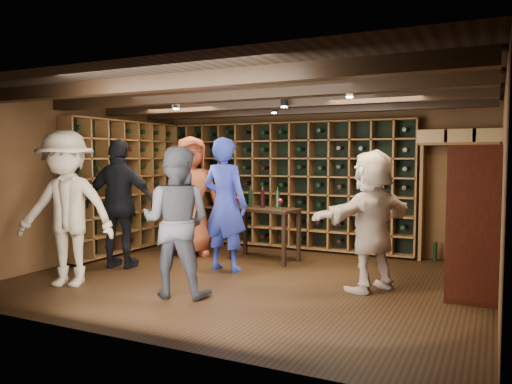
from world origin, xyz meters
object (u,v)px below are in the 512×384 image
at_px(guest_woman_black, 120,204).
at_px(man_blue_shirt, 225,204).
at_px(guest_khaki, 66,209).
at_px(man_grey_suit, 176,222).
at_px(tasting_table, 263,214).
at_px(display_cabinet, 473,226).
at_px(guest_red_floral, 191,196).
at_px(guest_beige, 372,220).

bearing_deg(guest_woman_black, man_blue_shirt, -172.55).
bearing_deg(guest_khaki, man_grey_suit, -10.38).
bearing_deg(guest_khaki, man_blue_shirt, 30.64).
bearing_deg(guest_woman_black, man_grey_suit, 139.26).
distance_m(guest_khaki, tasting_table, 2.99).
bearing_deg(man_blue_shirt, tasting_table, -98.71).
distance_m(display_cabinet, man_blue_shirt, 3.30).
xyz_separation_m(man_blue_shirt, tasting_table, (0.20, 0.89, -0.22)).
relative_size(display_cabinet, guest_red_floral, 0.88).
xyz_separation_m(display_cabinet, guest_woman_black, (-4.77, -0.41, 0.10)).
distance_m(man_grey_suit, guest_khaki, 1.55).
xyz_separation_m(display_cabinet, man_grey_suit, (-3.17, -1.30, 0.03)).
xyz_separation_m(guest_woman_black, guest_khaki, (0.08, -1.10, 0.03)).
bearing_deg(guest_woman_black, guest_red_floral, -120.15).
bearing_deg(guest_red_floral, display_cabinet, -58.20).
bearing_deg(guest_beige, man_grey_suit, -28.17).
relative_size(guest_red_floral, guest_khaki, 1.01).
bearing_deg(man_grey_suit, man_blue_shirt, -98.47).
relative_size(display_cabinet, guest_khaki, 0.88).
relative_size(guest_red_floral, guest_woman_black, 1.04).
height_order(guest_woman_black, guest_khaki, guest_khaki).
relative_size(man_blue_shirt, tasting_table, 1.64).
bearing_deg(tasting_table, man_grey_suit, -84.44).
bearing_deg(man_blue_shirt, guest_red_floral, -30.98).
distance_m(guest_red_floral, tasting_table, 1.29).
height_order(guest_red_floral, guest_woman_black, guest_red_floral).
relative_size(guest_beige, tasting_table, 1.48).
bearing_deg(guest_khaki, guest_beige, 3.69).
bearing_deg(guest_beige, man_blue_shirt, -63.95).
xyz_separation_m(display_cabinet, tasting_table, (-3.10, 0.99, -0.11)).
relative_size(display_cabinet, guest_beige, 1.01).
bearing_deg(tasting_table, guest_red_floral, -166.21).
xyz_separation_m(guest_red_floral, guest_beige, (3.22, -0.91, -0.13)).
bearing_deg(man_grey_suit, guest_red_floral, -74.67).
relative_size(display_cabinet, man_blue_shirt, 0.91).
height_order(guest_red_floral, tasting_table, guest_red_floral).
bearing_deg(tasting_table, display_cabinet, -10.53).
height_order(man_grey_suit, guest_khaki, guest_khaki).
height_order(display_cabinet, guest_beige, display_cabinet).
distance_m(man_grey_suit, guest_red_floral, 2.46).
bearing_deg(guest_beige, tasting_table, -87.78).
bearing_deg(display_cabinet, guest_red_floral, 168.98).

